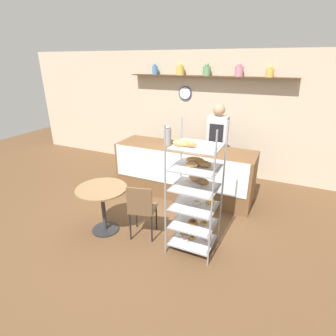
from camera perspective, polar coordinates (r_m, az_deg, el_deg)
ground_plane at (r=4.43m, az=-2.17°, el=-11.71°), size 14.00×14.00×0.00m
back_wall at (r=6.14m, az=8.53°, el=11.72°), size 10.00×0.30×2.70m
display_counter at (r=5.10m, az=3.41°, el=-0.68°), size 2.65×0.76×0.97m
pastry_rack at (r=3.46m, az=5.76°, el=-5.09°), size 0.63×0.54×1.81m
person_worker at (r=5.34m, az=10.58°, el=5.43°), size 0.39×0.24×1.73m
cafe_table at (r=4.08m, az=-14.08°, el=-6.49°), size 0.75×0.75×0.74m
cafe_chair at (r=3.83m, az=-5.80°, el=-8.31°), size 0.47×0.47×0.88m
coffee_carafe at (r=5.07m, az=-0.10°, el=7.13°), size 0.14×0.14×0.37m
donut_tray_counter at (r=4.79m, az=5.70°, el=4.11°), size 0.44×0.36×0.05m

